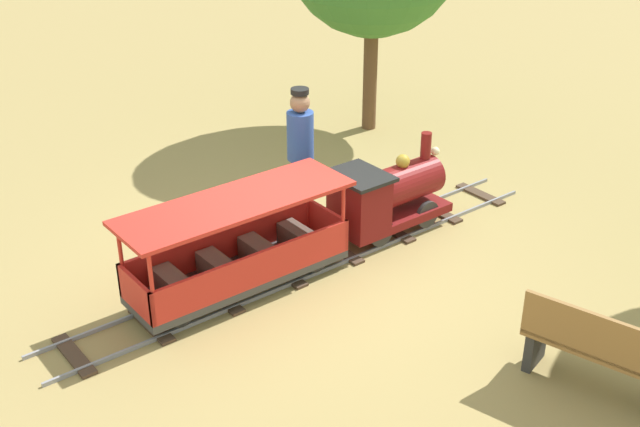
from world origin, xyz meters
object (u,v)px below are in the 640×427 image
conductor_person (300,146)px  park_bench (603,351)px  locomotive (386,195)px  passenger_car (239,254)px

conductor_person → park_bench: bearing=1.5°
locomotive → conductor_person: 1.10m
locomotive → park_bench: (3.12, -0.47, -0.07)m
passenger_car → park_bench: (3.12, 1.47, -0.01)m
locomotive → passenger_car: bearing=-90.0°
park_bench → passenger_car: bearing=-154.7°
passenger_car → park_bench: 3.45m
locomotive → passenger_car: size_ratio=0.61×
conductor_person → locomotive: bearing=35.1°
locomotive → park_bench: locomotive is taller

